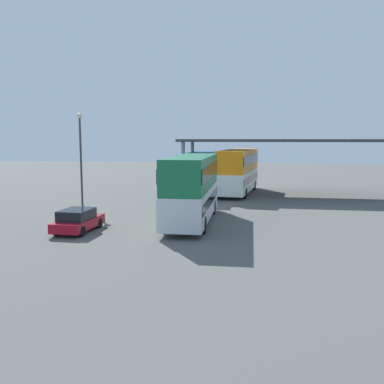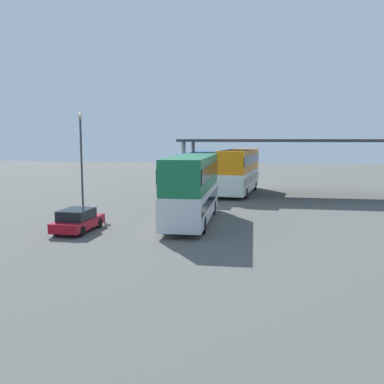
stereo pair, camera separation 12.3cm
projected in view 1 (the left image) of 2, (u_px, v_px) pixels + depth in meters
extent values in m
plane|color=#555652|center=(179.00, 230.00, 25.41)|extent=(140.00, 140.00, 0.00)
cube|color=silver|center=(192.00, 203.00, 27.63)|extent=(2.58, 10.25, 1.91)
cube|color=#17683D|center=(192.00, 172.00, 27.38)|extent=(2.50, 10.05, 2.07)
cube|color=black|center=(192.00, 199.00, 27.60)|extent=(2.61, 9.85, 0.65)
cube|color=black|center=(192.00, 170.00, 27.36)|extent=(2.61, 9.85, 0.83)
cube|color=black|center=(201.00, 189.00, 32.57)|extent=(2.09, 0.12, 1.15)
cube|color=orange|center=(201.00, 177.00, 32.45)|extent=(1.72, 0.10, 0.36)
cylinder|color=black|center=(183.00, 207.00, 31.00)|extent=(0.29, 1.00, 1.00)
cylinder|color=black|center=(213.00, 207.00, 30.69)|extent=(0.29, 1.00, 1.00)
cylinder|color=black|center=(166.00, 224.00, 24.77)|extent=(0.29, 1.00, 1.00)
cylinder|color=black|center=(203.00, 225.00, 24.46)|extent=(0.29, 1.00, 1.00)
cube|color=maroon|center=(78.00, 223.00, 25.02)|extent=(1.91, 3.92, 0.55)
cube|color=black|center=(77.00, 214.00, 24.76)|extent=(1.69, 2.19, 0.58)
cylinder|color=black|center=(75.00, 222.00, 26.35)|extent=(0.23, 0.61, 0.60)
cylinder|color=black|center=(99.00, 223.00, 26.05)|extent=(0.23, 0.61, 0.60)
cylinder|color=black|center=(56.00, 230.00, 24.03)|extent=(0.23, 0.61, 0.60)
cylinder|color=black|center=(82.00, 231.00, 23.73)|extent=(0.23, 0.61, 0.60)
cube|color=silver|center=(198.00, 181.00, 42.01)|extent=(2.44, 10.90, 1.77)
cube|color=#1C58A6|center=(198.00, 163.00, 41.78)|extent=(2.37, 10.68, 1.92)
cube|color=black|center=(198.00, 179.00, 41.99)|extent=(2.48, 10.46, 0.60)
cube|color=black|center=(198.00, 162.00, 41.77)|extent=(2.48, 10.46, 0.77)
cube|color=black|center=(205.00, 174.00, 47.26)|extent=(2.05, 0.11, 1.06)
cube|color=orange|center=(205.00, 166.00, 47.16)|extent=(1.69, 0.08, 0.36)
cylinder|color=black|center=(192.00, 185.00, 45.58)|extent=(0.28, 1.00, 1.00)
cylinder|color=black|center=(212.00, 185.00, 45.25)|extent=(0.28, 1.00, 1.00)
cylinder|color=black|center=(181.00, 193.00, 38.96)|extent=(0.28, 1.00, 1.00)
cylinder|color=black|center=(204.00, 193.00, 38.63)|extent=(0.28, 1.00, 1.00)
cube|color=white|center=(238.00, 180.00, 42.06)|extent=(3.78, 10.97, 1.91)
cube|color=orange|center=(239.00, 160.00, 41.81)|extent=(3.68, 10.74, 2.07)
cube|color=black|center=(238.00, 178.00, 42.03)|extent=(3.77, 10.54, 0.65)
cube|color=black|center=(239.00, 159.00, 41.79)|extent=(3.77, 10.54, 0.83)
cube|color=black|center=(246.00, 173.00, 47.11)|extent=(2.16, 0.35, 1.15)
cube|color=orange|center=(246.00, 165.00, 46.99)|extent=(1.78, 0.29, 0.36)
cylinder|color=black|center=(233.00, 185.00, 45.65)|extent=(0.39, 1.03, 1.00)
cylinder|color=black|center=(254.00, 185.00, 45.04)|extent=(0.39, 1.03, 1.00)
cylinder|color=black|center=(220.00, 192.00, 39.28)|extent=(0.39, 1.03, 1.00)
cylinder|color=black|center=(245.00, 193.00, 38.67)|extent=(0.39, 1.03, 1.00)
cube|color=#33353A|center=(292.00, 140.00, 40.59)|extent=(21.51, 6.78, 0.25)
cylinder|color=#9E9B93|center=(192.00, 166.00, 45.17)|extent=(0.36, 0.36, 5.12)
cylinder|color=#9E9B93|center=(183.00, 169.00, 40.10)|extent=(0.36, 0.36, 5.12)
cylinder|color=#33353A|center=(81.00, 162.00, 34.16)|extent=(0.16, 0.16, 7.09)
sphere|color=beige|center=(80.00, 116.00, 33.70)|extent=(0.44, 0.44, 0.44)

